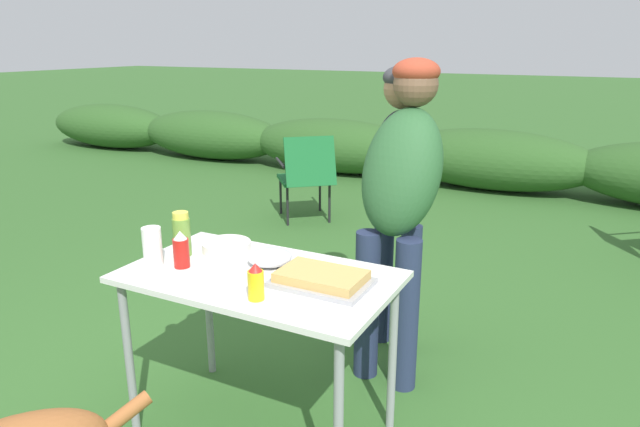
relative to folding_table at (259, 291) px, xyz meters
name	(u,v)px	position (x,y,z in m)	size (l,w,h in m)	color
shrub_hedge	(491,159)	(0.00, 4.86, -0.32)	(14.40, 0.90, 0.69)	#2D5623
folding_table	(259,291)	(0.00, 0.00, 0.00)	(1.10, 0.64, 0.74)	silver
food_tray	(321,279)	(0.28, 0.02, 0.10)	(0.37, 0.24, 0.06)	#9E9EA3
plate_stack	(227,246)	(-0.28, 0.16, 0.10)	(0.22, 0.22, 0.04)	white
mixing_bowl	(270,257)	(-0.02, 0.11, 0.11)	(0.19, 0.19, 0.06)	silver
paper_cup_stack	(152,246)	(-0.45, -0.12, 0.16)	(0.08, 0.08, 0.16)	white
mustard_bottle	(256,282)	(0.12, -0.20, 0.14)	(0.06, 0.06, 0.14)	yellow
ketchup_bottle	(181,250)	(-0.33, -0.08, 0.15)	(0.07, 0.07, 0.16)	red
relish_jar	(182,234)	(-0.42, 0.03, 0.17)	(0.08, 0.08, 0.20)	olive
standing_person_in_navy_coat	(400,189)	(0.34, 0.71, 0.31)	(0.43, 0.52, 1.57)	#232D4C
standing_person_in_gray_fleece	(400,181)	(0.26, 0.95, 0.29)	(0.40, 0.35, 1.54)	#232D4C
camp_chair_green_behind_table	(307,173)	(-1.29, 2.77, -0.20)	(0.73, 0.75, 0.83)	#19602D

